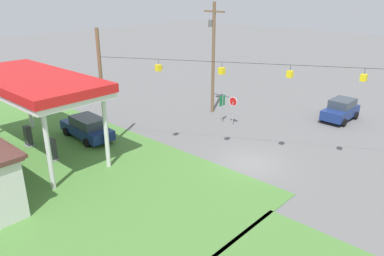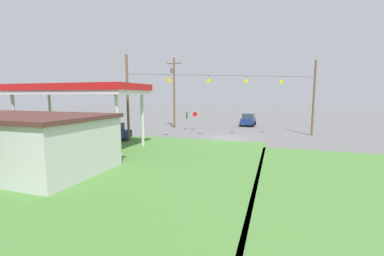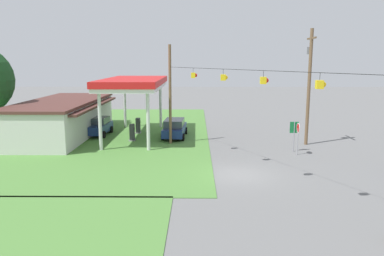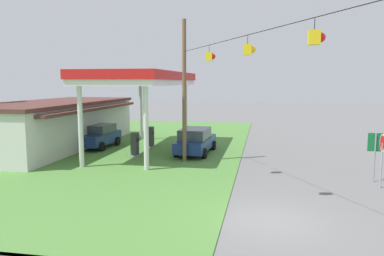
# 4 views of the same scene
# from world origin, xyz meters

# --- Properties ---
(ground_plane) EXTENTS (160.00, 160.00, 0.00)m
(ground_plane) POSITION_xyz_m (0.00, 0.00, 0.00)
(ground_plane) COLOR slate
(gas_station_canopy) EXTENTS (12.05, 5.26, 5.55)m
(gas_station_canopy) POSITION_xyz_m (11.79, 8.55, 5.03)
(gas_station_canopy) COLOR silver
(gas_station_canopy) RESTS_ON ground
(fuel_pump_near) EXTENTS (0.71, 0.56, 1.55)m
(fuel_pump_near) POSITION_xyz_m (10.04, 8.55, 0.74)
(fuel_pump_near) COLOR gray
(fuel_pump_near) RESTS_ON ground
(fuel_pump_far) EXTENTS (0.71, 0.56, 1.55)m
(fuel_pump_far) POSITION_xyz_m (13.55, 8.55, 0.74)
(fuel_pump_far) COLOR gray
(fuel_pump_far) RESTS_ON ground
(car_at_pumps_front) EXTENTS (5.18, 2.32, 1.77)m
(car_at_pumps_front) POSITION_xyz_m (11.67, 4.80, 0.92)
(car_at_pumps_front) COLOR navy
(car_at_pumps_front) RESTS_ON ground
(car_at_pumps_rear) EXTENTS (4.25, 2.28, 1.73)m
(car_at_pumps_rear) POSITION_xyz_m (12.67, 12.30, 0.90)
(car_at_pumps_rear) COLOR navy
(car_at_pumps_rear) RESTS_ON ground
(car_on_crossroad) EXTENTS (2.17, 4.13, 1.87)m
(car_on_crossroad) POSITION_xyz_m (-0.96, -12.48, 0.95)
(car_on_crossroad) COLOR navy
(car_on_crossroad) RESTS_ON ground
(stop_sign_roadside) EXTENTS (0.80, 0.08, 2.50)m
(stop_sign_roadside) POSITION_xyz_m (5.18, -5.04, 1.81)
(stop_sign_roadside) COLOR #99999E
(stop_sign_roadside) RESTS_ON ground
(route_sign) EXTENTS (0.10, 0.70, 2.40)m
(route_sign) POSITION_xyz_m (6.30, -5.04, 1.71)
(route_sign) COLOR gray
(route_sign) RESTS_ON ground
(utility_pole_main) EXTENTS (2.20, 0.44, 9.80)m
(utility_pole_main) POSITION_xyz_m (8.85, -6.77, 5.48)
(utility_pole_main) COLOR brown
(utility_pole_main) RESTS_ON ground
(signal_span_gantry) EXTENTS (18.14, 10.24, 8.52)m
(signal_span_gantry) POSITION_xyz_m (0.00, -0.01, 4.65)
(signal_span_gantry) COLOR brown
(signal_span_gantry) RESTS_ON ground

